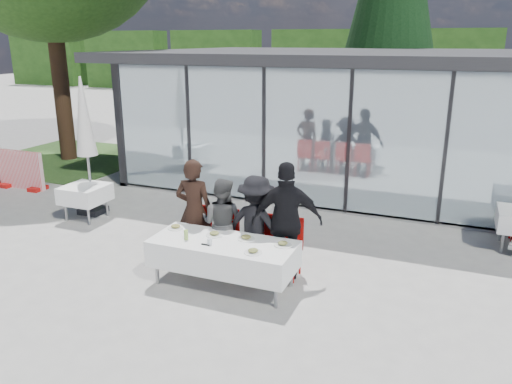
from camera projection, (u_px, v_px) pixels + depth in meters
ground at (226, 284)px, 7.93m from camera, size 90.00×90.00×0.00m
pavilion at (416, 99)px, 13.82m from camera, size 14.80×8.80×3.44m
treeline at (380, 64)px, 32.83m from camera, size 62.50×2.00×4.40m
dining_table at (223, 254)px, 7.74m from camera, size 2.26×0.96×0.75m
diner_a at (194, 211)px, 8.52m from camera, size 0.73×0.73×1.83m
diner_chair_a at (198, 230)px, 8.71m from camera, size 0.44×0.44×0.97m
diner_b at (222, 223)px, 8.37m from camera, size 0.76×0.76×1.56m
diner_chair_b at (225, 234)px, 8.52m from camera, size 0.44×0.44×0.97m
diner_c at (256, 225)px, 8.13m from camera, size 1.17×1.17×1.66m
diner_chair_c at (258, 239)px, 8.30m from camera, size 0.44×0.44×0.97m
diner_d at (287, 221)px, 7.91m from camera, size 1.44×1.44×1.93m
diner_chair_d at (288, 244)px, 8.12m from camera, size 0.44×0.44×0.97m
plate_a at (176, 227)px, 8.20m from camera, size 0.27×0.27×0.07m
plate_b at (214, 234)px, 7.90m from camera, size 0.27×0.27×0.07m
plate_c at (246, 238)px, 7.75m from camera, size 0.27×0.27×0.07m
plate_d at (283, 244)px, 7.51m from camera, size 0.27×0.27×0.07m
plate_extra at (253, 251)px, 7.25m from camera, size 0.27×0.27×0.07m
juice_bottle at (186, 235)px, 7.72m from camera, size 0.06×0.06×0.16m
drinking_glasses at (210, 242)px, 7.53m from camera, size 0.07×0.07×0.10m
folded_eyeglasses at (206, 245)px, 7.53m from camera, size 0.14×0.03×0.01m
spare_table_left at (85, 194)px, 10.69m from camera, size 0.86×0.86×0.74m
market_umbrella at (85, 126)px, 10.63m from camera, size 0.50×0.50×3.00m
grass_patch at (69, 158)px, 16.29m from camera, size 5.00×5.00×0.02m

